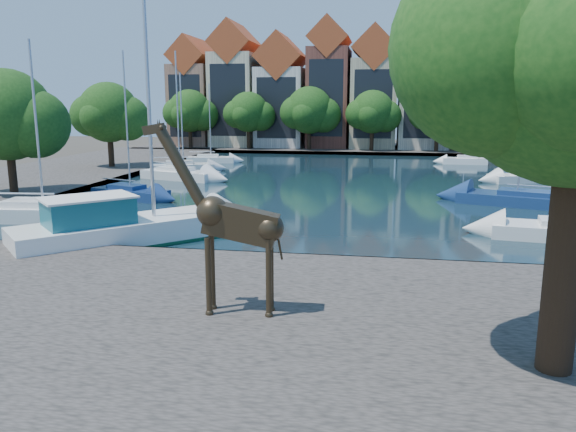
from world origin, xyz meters
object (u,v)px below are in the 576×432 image
Objects in this scene: giraffe_statue at (230,222)px; sailboat_right_a at (561,228)px; sailboat_left_a at (44,209)px; motorsailer at (122,225)px.

sailboat_right_a reaches higher than giraffe_statue.
sailboat_left_a is 0.87× the size of sailboat_right_a.
giraffe_statue is 0.46× the size of motorsailer.
motorsailer reaches higher than sailboat_left_a.
giraffe_statue is 11.57m from motorsailer.
giraffe_statue is 0.56× the size of sailboat_left_a.
motorsailer is 1.07× the size of sailboat_right_a.
sailboat_right_a is (20.24, 4.37, -0.38)m from motorsailer.
motorsailer is (-7.52, 8.52, -2.19)m from giraffe_statue.
giraffe_statue is 19.36m from sailboat_left_a.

